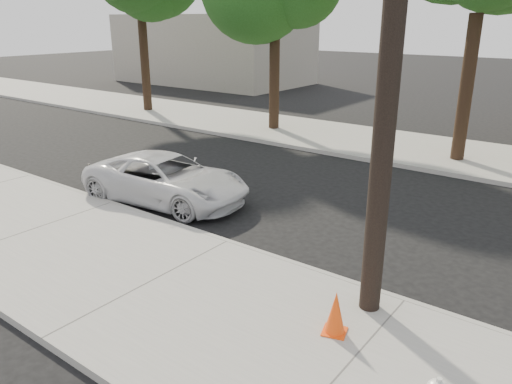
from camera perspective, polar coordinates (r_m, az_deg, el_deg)
ground at (r=12.55m, az=2.97°, el=-2.95°), size 120.00×120.00×0.00m
near_sidewalk at (r=9.60m, az=-11.82°, el=-10.25°), size 90.00×4.40×0.15m
far_sidewalk at (r=19.83m, az=16.95°, el=4.82°), size 90.00×5.00×0.15m
curb_near at (r=10.98m, az=-3.21°, el=-5.90°), size 90.00×0.12×0.16m
building_far at (r=39.81m, az=-4.96°, el=15.98°), size 14.00×8.00×5.00m
utility_pole at (r=7.52m, az=15.46°, el=18.30°), size 1.40×0.34×9.00m
police_cruiser at (r=13.63m, az=-10.19°, el=1.47°), size 4.85×2.67×1.29m
traffic_cone at (r=7.91m, az=9.08°, el=-13.50°), size 0.45×0.45×0.70m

